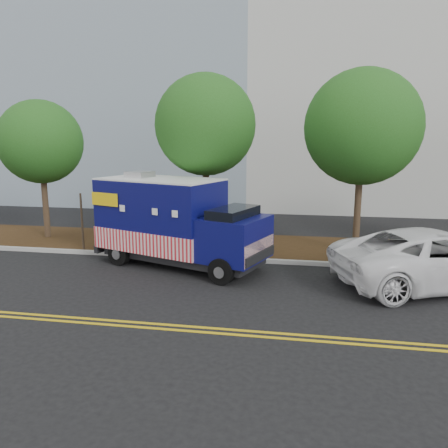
# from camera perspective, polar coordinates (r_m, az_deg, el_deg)

# --- Properties ---
(ground) EXTENTS (120.00, 120.00, 0.00)m
(ground) POSITION_cam_1_polar(r_m,az_deg,el_deg) (15.71, -10.06, -5.70)
(ground) COLOR black
(ground) RESTS_ON ground
(curb) EXTENTS (120.00, 0.18, 0.15)m
(curb) POSITION_cam_1_polar(r_m,az_deg,el_deg) (16.96, -8.45, -4.12)
(curb) COLOR #9E9E99
(curb) RESTS_ON ground
(mulch_strip) EXTENTS (120.00, 4.00, 0.15)m
(mulch_strip) POSITION_cam_1_polar(r_m,az_deg,el_deg) (18.90, -6.44, -2.48)
(mulch_strip) COLOR black
(mulch_strip) RESTS_ON ground
(centerline_near) EXTENTS (120.00, 0.10, 0.01)m
(centerline_near) POSITION_cam_1_polar(r_m,az_deg,el_deg) (11.88, -17.55, -11.69)
(centerline_near) COLOR gold
(centerline_near) RESTS_ON ground
(centerline_far) EXTENTS (120.00, 0.10, 0.01)m
(centerline_far) POSITION_cam_1_polar(r_m,az_deg,el_deg) (11.68, -18.13, -12.14)
(centerline_far) COLOR gold
(centerline_far) RESTS_ON ground
(tree_a) EXTENTS (3.58, 3.58, 6.13)m
(tree_a) POSITION_cam_1_polar(r_m,az_deg,el_deg) (20.73, -22.84, 9.82)
(tree_a) COLOR #38281C
(tree_a) RESTS_ON ground
(tree_b) EXTENTS (3.93, 3.93, 6.98)m
(tree_b) POSITION_cam_1_polar(r_m,az_deg,el_deg) (17.41, -2.44, 12.75)
(tree_b) COLOR #38281C
(tree_b) RESTS_ON ground
(tree_c) EXTENTS (4.27, 4.27, 7.04)m
(tree_c) POSITION_cam_1_polar(r_m,az_deg,el_deg) (17.25, 17.63, 11.93)
(tree_c) COLOR #38281C
(tree_c) RESTS_ON ground
(sign_post) EXTENTS (0.06, 0.06, 2.40)m
(sign_post) POSITION_cam_1_polar(r_m,az_deg,el_deg) (18.10, -18.04, 0.07)
(sign_post) COLOR #473828
(sign_post) RESTS_ON ground
(food_truck) EXTENTS (6.67, 4.26, 3.32)m
(food_truck) POSITION_cam_1_polar(r_m,az_deg,el_deg) (15.66, -6.63, 0.01)
(food_truck) COLOR black
(food_truck) RESTS_ON ground
(white_car) EXTENTS (7.01, 4.95, 1.77)m
(white_car) POSITION_cam_1_polar(r_m,az_deg,el_deg) (14.94, 26.12, -4.05)
(white_car) COLOR white
(white_car) RESTS_ON ground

